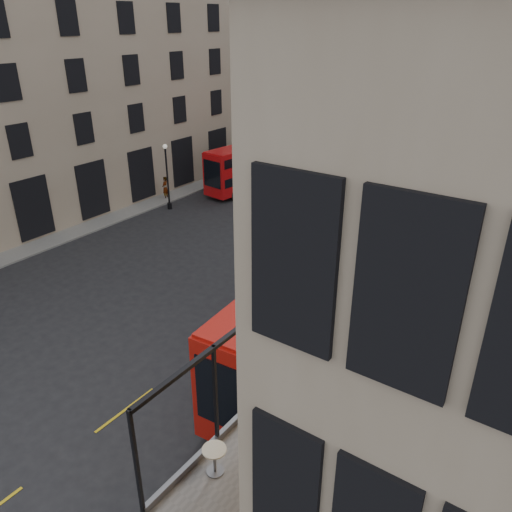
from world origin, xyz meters
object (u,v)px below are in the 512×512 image
Objects in this scene: street_lamp_b at (376,159)px; car_c at (239,180)px; cafe_table_far at (358,325)px; cafe_chair_c at (360,396)px; bus_far at (253,163)px; pedestrian_a at (213,173)px; car_a at (339,215)px; cafe_chair_d at (384,359)px; cafe_table_near at (215,457)px; cafe_chair_a at (291,480)px; pedestrian_c at (420,189)px; pedestrian_e at (165,188)px; cyclist at (282,232)px; pedestrian_b at (361,187)px; traffic_light_far at (259,158)px; bicycle at (341,255)px; traffic_light_near at (302,256)px; bus_near at (303,316)px; car_b at (336,193)px; street_lamp_a at (168,181)px; cafe_chair_b at (336,451)px; pedestrian_d at (473,190)px; cafe_table_mid at (280,389)px.

street_lamp_b is 1.06× the size of car_c.
cafe_chair_c is at bearing -64.05° from cafe_table_far.
pedestrian_a is at bearing -172.70° from bus_far.
cafe_chair_d is (11.31, -20.19, 4.13)m from car_a.
cafe_table_far reaches higher than car_c.
cafe_table_near is at bearing -55.00° from pedestrian_a.
cafe_chair_a is 3.40m from cafe_chair_c.
pedestrian_c is 21.84m from pedestrian_e.
cyclist is 0.96× the size of pedestrian_b.
cyclist is 1.77× the size of cafe_chair_d.
traffic_light_far reaches higher than bicycle.
traffic_light_near is at bearing -48.81° from traffic_light_far.
bus_far is (-16.98, 20.13, -0.38)m from bus_near.
cafe_chair_d reaches higher than bus_near.
pedestrian_c reaches higher than car_c.
street_lamp_b is at bearing 102.80° from traffic_light_near.
cafe_chair_d is (26.23, -23.23, 4.08)m from pedestrian_a.
car_b is at bearing 117.72° from cafe_chair_c.
cafe_chair_d is (14.06, -25.01, 4.19)m from car_b.
cyclist is (11.20, -0.45, -1.58)m from street_lamp_a.
street_lamp_b is at bearing 111.16° from cafe_chair_b.
pedestrian_e reaches higher than car_a.
car_c is 35.93m from cafe_chair_b.
car_c reaches higher than bicycle.
pedestrian_e is at bearing 110.46° from pedestrian_d.
cafe_chair_c is at bearing -43.12° from car_a.
cafe_table_near is at bearing -71.71° from bus_near.
pedestrian_a is at bearing 130.04° from cafe_table_near.
pedestrian_d is at bearing 19.40° from traffic_light_far.
cafe_table_far is (6.92, -8.31, 2.63)m from traffic_light_near.
cyclist is at bearing 130.86° from traffic_light_near.
street_lamp_b reaches higher than bus_near.
cafe_chair_b is at bearing 131.63° from car_c.
car_c is 34.04m from cafe_table_mid.
car_c is at bearing 9.58° from pedestrian_c.
traffic_light_far is at bearing -105.58° from car_c.
pedestrian_a is at bearing 142.20° from traffic_light_near.
bus_near is 6.30× the size of pedestrian_c.
pedestrian_d is 26.25m from pedestrian_e.
bus_far is at bearing -179.28° from car_a.
pedestrian_a is 0.83× the size of pedestrian_c.
cafe_table_near is at bearing 170.72° from pedestrian_d.
bicycle is (13.61, -9.40, -1.83)m from bus_far.
car_b is (-2.75, 4.83, -0.06)m from car_a.
pedestrian_a is at bearing -171.93° from car_a.
car_b is at bearing 116.53° from cafe_chair_b.
car_b is 5.34× the size of cafe_chair_b.
pedestrian_b is (-1.48, 7.03, 0.09)m from car_a.
street_lamp_a is 21.28m from pedestrian_c.
cafe_chair_b is 0.86× the size of cafe_chair_d.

